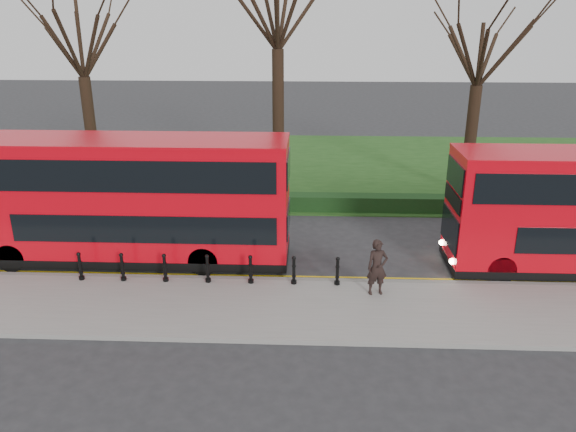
{
  "coord_description": "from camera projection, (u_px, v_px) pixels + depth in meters",
  "views": [
    {
      "loc": [
        3.73,
        -19.08,
        9.19
      ],
      "look_at": [
        2.91,
        0.5,
        2.0
      ],
      "focal_mm": 35.0,
      "sensor_mm": 36.0,
      "label": 1
    }
  ],
  "objects": [
    {
      "name": "kerb",
      "position": [
        206.0,
        279.0,
        20.25
      ],
      "size": [
        60.0,
        0.25,
        0.16
      ],
      "primitive_type": "cube",
      "color": "slate",
      "rests_on": "ground"
    },
    {
      "name": "yellow_line_outer",
      "position": [
        207.0,
        277.0,
        20.55
      ],
      "size": [
        60.0,
        0.1,
        0.01
      ],
      "primitive_type": "cube",
      "color": "yellow",
      "rests_on": "ground"
    },
    {
      "name": "tree_left",
      "position": [
        79.0,
        38.0,
        28.18
      ],
      "size": [
        6.97,
        6.97,
        10.89
      ],
      "color": "black",
      "rests_on": "ground"
    },
    {
      "name": "ground",
      "position": [
        211.0,
        269.0,
        21.21
      ],
      "size": [
        120.0,
        120.0,
        0.0
      ],
      "primitive_type": "plane",
      "color": "#28282B",
      "rests_on": "ground"
    },
    {
      "name": "grass_verge",
      "position": [
        252.0,
        165.0,
        35.27
      ],
      "size": [
        60.0,
        18.0,
        0.06
      ],
      "primitive_type": "cube",
      "color": "#1D4617",
      "rests_on": "ground"
    },
    {
      "name": "pedestrian",
      "position": [
        377.0,
        267.0,
        18.74
      ],
      "size": [
        0.79,
        0.6,
        1.95
      ],
      "primitive_type": "imported",
      "rotation": [
        0.0,
        0.0,
        0.2
      ],
      "color": "black",
      "rests_on": "pavement"
    },
    {
      "name": "bollard_row",
      "position": [
        208.0,
        269.0,
        19.71
      ],
      "size": [
        9.26,
        0.15,
        1.0
      ],
      "color": "black",
      "rests_on": "pavement"
    },
    {
      "name": "hedge",
      "position": [
        234.0,
        202.0,
        27.45
      ],
      "size": [
        60.0,
        0.9,
        0.8
      ],
      "primitive_type": "cube",
      "color": "black",
      "rests_on": "ground"
    },
    {
      "name": "tree_right",
      "position": [
        481.0,
        48.0,
        27.54
      ],
      "size": [
        6.59,
        6.59,
        10.29
      ],
      "color": "black",
      "rests_on": "ground"
    },
    {
      "name": "pavement",
      "position": [
        195.0,
        307.0,
        18.37
      ],
      "size": [
        60.0,
        4.0,
        0.15
      ],
      "primitive_type": "cube",
      "color": "gray",
      "rests_on": "ground"
    },
    {
      "name": "bus_lead",
      "position": [
        129.0,
        201.0,
        21.21
      ],
      "size": [
        12.08,
        2.77,
        4.81
      ],
      "color": "red",
      "rests_on": "ground"
    },
    {
      "name": "yellow_line_inner",
      "position": [
        208.0,
        275.0,
        20.74
      ],
      "size": [
        60.0,
        0.1,
        0.01
      ],
      "primitive_type": "cube",
      "color": "yellow",
      "rests_on": "ground"
    }
  ]
}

